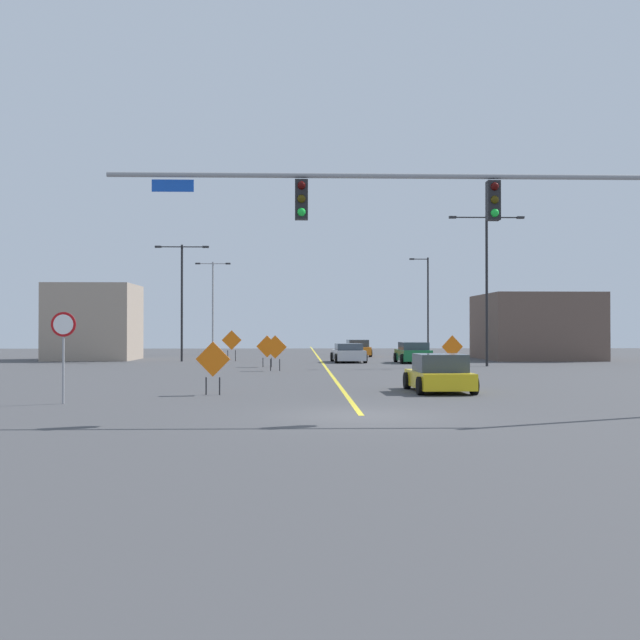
{
  "coord_description": "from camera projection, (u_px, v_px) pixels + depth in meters",
  "views": [
    {
      "loc": [
        -1.7,
        -20.16,
        2.3
      ],
      "look_at": [
        -0.1,
        33.4,
        2.92
      ],
      "focal_mm": 42.96,
      "sensor_mm": 36.0,
      "label": 1
    }
  ],
  "objects": [
    {
      "name": "traffic_signal_assembly",
      "position": [
        486.0,
        219.0,
        20.32
      ],
      "size": [
        15.41,
        0.44,
        6.95
      ],
      "color": "gray",
      "rests_on": "ground"
    },
    {
      "name": "car_yellow_distant",
      "position": [
        439.0,
        374.0,
        27.85
      ],
      "size": [
        2.21,
        3.88,
        1.38
      ],
      "color": "gold",
      "rests_on": "ground"
    },
    {
      "name": "car_silver_passing",
      "position": [
        348.0,
        353.0,
        52.46
      ],
      "size": [
        2.35,
        4.19,
        1.29
      ],
      "color": "#B7BABF",
      "rests_on": "ground"
    },
    {
      "name": "street_lamp_far_left",
      "position": [
        487.0,
        277.0,
        46.86
      ],
      "size": [
        4.64,
        0.24,
        9.29
      ],
      "color": "black",
      "rests_on": "ground"
    },
    {
      "name": "street_lamp_near_left",
      "position": [
        182.0,
        292.0,
        53.84
      ],
      "size": [
        3.79,
        0.24,
        8.23
      ],
      "color": "black",
      "rests_on": "ground"
    },
    {
      "name": "construction_sign_right_shoulder",
      "position": [
        213.0,
        362.0,
        26.58
      ],
      "size": [
        1.22,
        0.19,
        1.85
      ],
      "color": "orange",
      "rests_on": "ground"
    },
    {
      "name": "ground",
      "position": [
        362.0,
        416.0,
        20.17
      ],
      "size": [
        138.67,
        138.67,
        0.0
      ],
      "primitive_type": "plane",
      "color": "#444447"
    },
    {
      "name": "roadside_building_east",
      "position": [
        535.0,
        327.0,
        57.83
      ],
      "size": [
        7.93,
        8.83,
        4.91
      ],
      "color": "brown",
      "rests_on": "ground"
    },
    {
      "name": "roadside_building_west",
      "position": [
        94.0,
        322.0,
        56.59
      ],
      "size": [
        6.16,
        5.79,
        5.58
      ],
      "color": "gray",
      "rests_on": "ground"
    },
    {
      "name": "street_lamp_near_right",
      "position": [
        213.0,
        300.0,
        68.65
      ],
      "size": [
        3.15,
        0.24,
        8.31
      ],
      "color": "gray",
      "rests_on": "ground"
    },
    {
      "name": "car_green_mid",
      "position": [
        413.0,
        353.0,
        51.44
      ],
      "size": [
        2.25,
        3.87,
        1.4
      ],
      "color": "#196B38",
      "rests_on": "ground"
    },
    {
      "name": "construction_sign_left_lane",
      "position": [
        452.0,
        349.0,
        40.09
      ],
      "size": [
        1.17,
        0.32,
        1.96
      ],
      "color": "orange",
      "rests_on": "ground"
    },
    {
      "name": "construction_sign_left_shoulder",
      "position": [
        275.0,
        349.0,
        41.69
      ],
      "size": [
        1.28,
        0.16,
        1.94
      ],
      "color": "orange",
      "rests_on": "ground"
    },
    {
      "name": "stop_sign",
      "position": [
        63.0,
        339.0,
        23.4
      ],
      "size": [
        0.76,
        0.07,
        2.81
      ],
      "color": "gray",
      "rests_on": "ground"
    },
    {
      "name": "construction_sign_median_far",
      "position": [
        267.0,
        348.0,
        45.88
      ],
      "size": [
        1.31,
        0.31,
        1.9
      ],
      "color": "orange",
      "rests_on": "ground"
    },
    {
      "name": "street_lamp_mid_left",
      "position": [
        427.0,
        301.0,
        72.14
      ],
      "size": [
        1.83,
        0.24,
        9.03
      ],
      "color": "black",
      "rests_on": "ground"
    },
    {
      "name": "car_orange_near",
      "position": [
        357.0,
        349.0,
        63.7
      ],
      "size": [
        2.19,
        4.38,
        1.39
      ],
      "color": "orange",
      "rests_on": "ground"
    },
    {
      "name": "road_centre_stripe",
      "position": [
        319.0,
        359.0,
        58.67
      ],
      "size": [
        0.16,
        77.04,
        0.01
      ],
      "color": "yellow",
      "rests_on": "ground"
    },
    {
      "name": "construction_sign_median_near",
      "position": [
        232.0,
        342.0,
        54.31
      ],
      "size": [
        1.4,
        0.19,
        2.19
      ],
      "color": "orange",
      "rests_on": "ground"
    }
  ]
}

